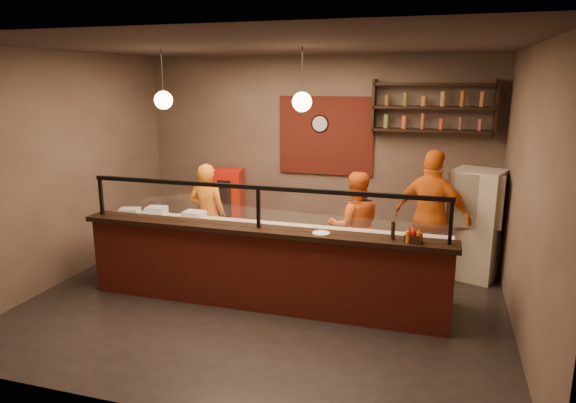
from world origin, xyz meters
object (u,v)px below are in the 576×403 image
(pepper_mill, at_px, (393,231))
(cook_right, at_px, (432,217))
(wall_clock, at_px, (320,124))
(fridge, at_px, (475,224))
(cook_left, at_px, (208,215))
(red_cooler, at_px, (227,206))
(pizza_dough, at_px, (300,230))
(condiment_caddy, at_px, (413,238))
(cook_mid, at_px, (355,227))

(pepper_mill, bearing_deg, cook_right, 76.29)
(wall_clock, distance_m, pepper_mill, 3.29)
(wall_clock, height_order, fridge, wall_clock)
(wall_clock, xyz_separation_m, cook_right, (1.90, -1.16, -1.16))
(pepper_mill, bearing_deg, cook_left, 155.93)
(red_cooler, xyz_separation_m, pizza_dough, (1.86, -1.91, 0.26))
(cook_right, height_order, fridge, cook_right)
(cook_right, xyz_separation_m, pizza_dough, (-1.63, -1.06, -0.04))
(pepper_mill, bearing_deg, wall_clock, 118.56)
(pizza_dough, bearing_deg, cook_right, 33.12)
(fridge, relative_size, condiment_caddy, 9.29)
(wall_clock, relative_size, pepper_mill, 1.42)
(pizza_dough, relative_size, condiment_caddy, 2.67)
(wall_clock, xyz_separation_m, pizza_dough, (0.27, -2.22, -1.19))
(cook_mid, height_order, cook_right, cook_right)
(cook_left, relative_size, fridge, 1.00)
(pizza_dough, bearing_deg, fridge, 31.85)
(cook_left, bearing_deg, fridge, -173.23)
(cook_mid, height_order, red_cooler, cook_mid)
(cook_right, relative_size, pepper_mill, 8.95)
(fridge, distance_m, pepper_mill, 2.21)
(cook_mid, height_order, fridge, fridge)
(cook_mid, xyz_separation_m, pepper_mill, (0.64, -1.33, 0.38))
(cook_left, relative_size, pepper_mill, 7.55)
(wall_clock, xyz_separation_m, cook_left, (-1.41, -1.47, -1.30))
(cook_right, relative_size, condiment_caddy, 11.05)
(cook_left, distance_m, condiment_caddy, 3.43)
(wall_clock, height_order, cook_left, wall_clock)
(red_cooler, distance_m, condiment_caddy, 4.18)
(cook_left, bearing_deg, pepper_mill, 153.52)
(cook_mid, xyz_separation_m, fridge, (1.64, 0.60, 0.00))
(red_cooler, height_order, condiment_caddy, red_cooler)
(cook_right, relative_size, pizza_dough, 4.13)
(wall_clock, height_order, pepper_mill, wall_clock)
(cook_mid, xyz_separation_m, pizza_dough, (-0.59, -0.78, 0.12))
(cook_left, height_order, cook_mid, cook_left)
(wall_clock, xyz_separation_m, condiment_caddy, (1.74, -2.80, -0.99))
(wall_clock, height_order, red_cooler, wall_clock)
(cook_left, bearing_deg, red_cooler, -83.33)
(wall_clock, distance_m, pizza_dough, 2.54)
(pizza_dough, relative_size, pepper_mill, 2.17)
(pizza_dough, xyz_separation_m, pepper_mill, (1.24, -0.55, 0.26))
(fridge, xyz_separation_m, pizza_dough, (-2.23, -1.39, 0.11))
(pizza_dough, xyz_separation_m, condiment_caddy, (1.47, -0.58, 0.20))
(fridge, bearing_deg, cook_right, -132.63)
(red_cooler, bearing_deg, cook_right, -24.90)
(fridge, bearing_deg, red_cooler, -168.12)
(cook_mid, distance_m, cook_right, 1.08)
(red_cooler, bearing_deg, wall_clock, -0.27)
(cook_left, distance_m, pizza_dough, 1.84)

